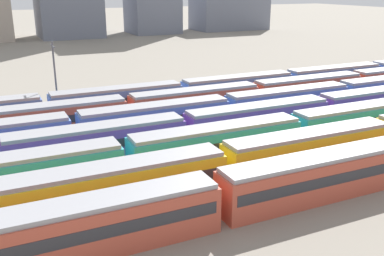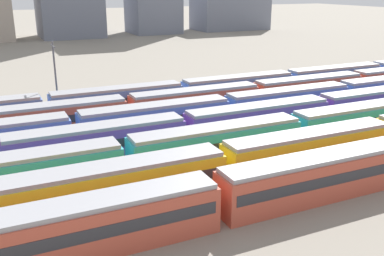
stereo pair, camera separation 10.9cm
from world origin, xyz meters
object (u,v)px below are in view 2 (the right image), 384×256
at_px(train_track_4, 227,110).
at_px(train_track_6, 182,94).
at_px(train_track_0, 318,176).
at_px(train_track_2, 217,144).
at_px(catenary_pole_1, 55,75).
at_px(train_track_5, 255,95).
at_px(train_track_1, 382,136).
at_px(train_track_3, 322,110).

distance_m(train_track_4, train_track_6, 10.53).
relative_size(train_track_0, train_track_2, 1.00).
height_order(train_track_6, catenary_pole_1, catenary_pole_1).
relative_size(train_track_2, train_track_5, 0.83).
relative_size(train_track_1, catenary_pole_1, 11.37).
height_order(train_track_2, train_track_4, same).
distance_m(train_track_0, train_track_2, 11.10).
relative_size(train_track_0, catenary_pole_1, 9.46).
bearing_deg(catenary_pole_1, train_track_0, -65.66).
bearing_deg(train_track_1, train_track_0, -157.86).
height_order(train_track_3, catenary_pole_1, catenary_pole_1).
xyz_separation_m(train_track_1, train_track_3, (0.98, 10.40, 0.00)).
relative_size(train_track_0, train_track_6, 0.83).
relative_size(train_track_0, train_track_1, 0.83).
relative_size(train_track_1, train_track_5, 1.00).
distance_m(train_track_1, train_track_4, 18.43).
distance_m(train_track_2, catenary_pole_1, 26.96).
bearing_deg(train_track_6, train_track_0, -92.46).
relative_size(train_track_1, train_track_6, 1.00).
xyz_separation_m(train_track_2, catenary_pole_1, (-11.69, 24.02, 3.59)).
relative_size(train_track_1, train_track_3, 1.00).
height_order(train_track_3, train_track_4, same).
bearing_deg(train_track_6, train_track_3, -51.47).
height_order(train_track_4, train_track_6, same).
bearing_deg(train_track_2, train_track_1, -17.34).
xyz_separation_m(train_track_6, catenary_pole_1, (-16.92, 3.22, 3.59)).
bearing_deg(train_track_2, catenary_pole_1, 115.96).
xyz_separation_m(train_track_3, train_track_6, (-12.42, 15.60, 0.00)).
xyz_separation_m(train_track_3, train_track_5, (-3.19, 10.40, 0.00)).
distance_m(train_track_3, train_track_5, 10.88).
distance_m(train_track_6, catenary_pole_1, 17.59).
bearing_deg(train_track_2, train_track_5, 47.19).
bearing_deg(catenary_pole_1, train_track_1, -45.87).
height_order(train_track_1, train_track_3, same).
bearing_deg(catenary_pole_1, train_track_2, -64.04).
bearing_deg(train_track_2, train_track_0, -69.54).
bearing_deg(train_track_2, train_track_4, 56.65).
xyz_separation_m(train_track_4, catenary_pole_1, (-18.54, 13.62, 3.59)).
distance_m(train_track_5, catenary_pole_1, 27.70).
bearing_deg(train_track_5, train_track_6, 150.60).
height_order(train_track_1, train_track_5, same).
bearing_deg(train_track_0, catenary_pole_1, 114.34).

